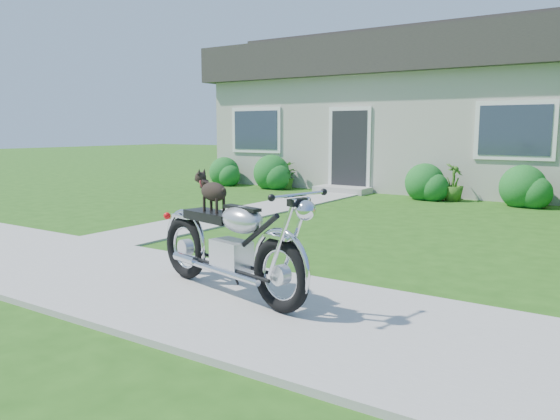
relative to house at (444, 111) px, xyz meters
The scene contains 8 objects.
ground 12.19m from the house, 89.99° to the right, with size 80.00×80.00×0.00m, color #235114.
sidewalk 12.18m from the house, 89.99° to the right, with size 24.00×2.20×0.04m, color #9E9B93.
walkway 7.47m from the house, 102.09° to the right, with size 1.20×8.00×0.03m, color #9E9B93.
house is the anchor object (origin of this frame).
shrub_row 3.93m from the house, 82.02° to the right, with size 10.54×1.18×1.18m.
potted_plant_left 5.04m from the house, 133.05° to the right, with size 0.65×0.57×0.73m, color #265817.
potted_plant_right 4.08m from the house, 68.62° to the right, with size 0.48×0.48×0.85m, color #32641B.
motorcycle_with_dog 12.14m from the house, 82.08° to the right, with size 2.19×0.84×1.16m.
Camera 1 is at (4.88, -3.92, 1.63)m, focal length 35.00 mm.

